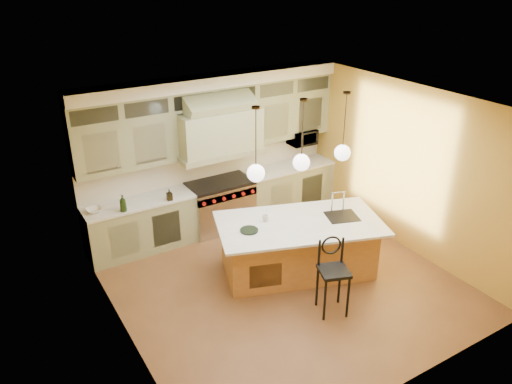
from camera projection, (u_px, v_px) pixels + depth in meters
floor at (283, 283)px, 7.97m from camera, size 5.00×5.00×0.00m
ceiling at (288, 105)px, 6.75m from camera, size 5.00×5.00×0.00m
wall_back at (210, 151)px, 9.30m from camera, size 5.00×0.00×5.00m
wall_front at (415, 287)px, 5.42m from camera, size 5.00×0.00×5.00m
wall_left at (119, 247)px, 6.18m from camera, size 0.00×5.00×5.00m
wall_right at (406, 168)px, 8.54m from camera, size 0.00×5.00×5.00m
back_cabinetry at (216, 156)px, 9.10m from camera, size 5.00×0.77×2.90m
range at (220, 205)px, 9.43m from camera, size 1.20×0.74×0.96m
kitchen_island at (298, 245)px, 8.10m from camera, size 2.90×2.14×1.35m
counter_stool at (333, 272)px, 7.08m from camera, size 0.52×0.52×1.16m
microwave at (302, 137)px, 10.02m from camera, size 0.54×0.37×0.30m
oil_bottle_a at (123, 203)px, 8.12m from camera, size 0.12×0.13×0.29m
oil_bottle_b at (169, 195)px, 8.52m from camera, size 0.09×0.10×0.20m
fruit_bowl at (94, 210)px, 8.15m from camera, size 0.26×0.26×0.06m
cup at (265, 218)px, 7.89m from camera, size 0.11×0.11×0.10m
pendant_left at (256, 171)px, 7.10m from camera, size 0.26×0.26×1.11m
pendant_center at (301, 161)px, 7.48m from camera, size 0.26×0.26×1.11m
pendant_right at (342, 151)px, 7.86m from camera, size 0.26×0.26×1.11m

